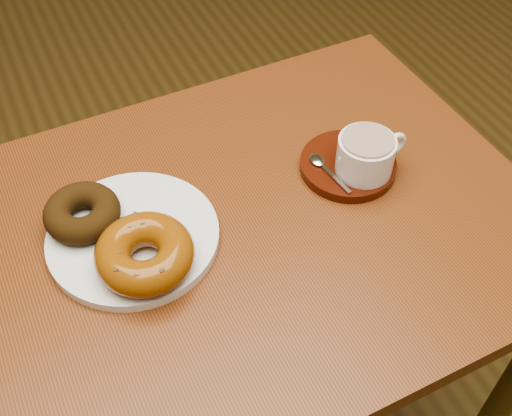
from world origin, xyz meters
name	(u,v)px	position (x,y,z in m)	size (l,w,h in m)	color
cafe_table	(244,276)	(0.16, 0.28, 0.62)	(0.80, 0.61, 0.74)	brown
donut_plate	(133,237)	(0.03, 0.31, 0.75)	(0.22, 0.22, 0.01)	silver
donut_cinnamon	(82,213)	(-0.02, 0.36, 0.77)	(0.10, 0.10, 0.04)	#301D09
donut_caramel	(145,254)	(0.03, 0.26, 0.78)	(0.13, 0.13, 0.04)	brown
saucer	(348,165)	(0.34, 0.31, 0.75)	(0.14, 0.14, 0.01)	#391207
coffee_cup	(367,154)	(0.35, 0.29, 0.78)	(0.10, 0.08, 0.06)	silver
teaspoon	(321,163)	(0.30, 0.32, 0.76)	(0.02, 0.09, 0.01)	silver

